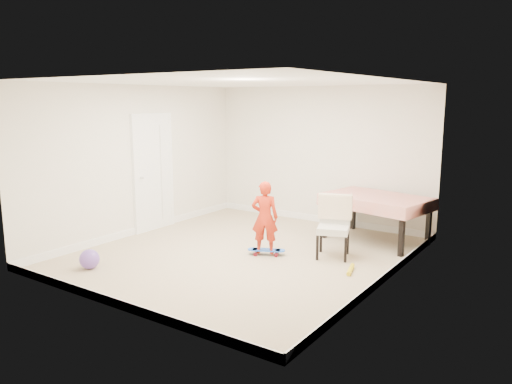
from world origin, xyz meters
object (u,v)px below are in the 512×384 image
Objects in this scene: dining_chair at (333,227)px; dining_table at (375,219)px; skateboard at (266,252)px; child at (265,220)px; balloon at (89,259)px.

dining_table is at bearing 60.51° from dining_chair.
dining_chair reaches higher than skateboard.
child is at bearing -169.20° from skateboard.
dining_table reaches higher than skateboard.
skateboard is 2.59m from balloon.
skateboard is at bearing 48.56° from balloon.
dining_table is at bearing 30.59° from skateboard.
skateboard is at bearing -111.91° from dining_table.
child reaches higher than dining_chair.
dining_table is 4.56m from balloon.
child is at bearing -170.89° from dining_chair.
dining_chair is at bearing -176.73° from child.
dining_table is at bearing -149.02° from child.
dining_chair is 0.84× the size of child.
child is 2.59m from balloon.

